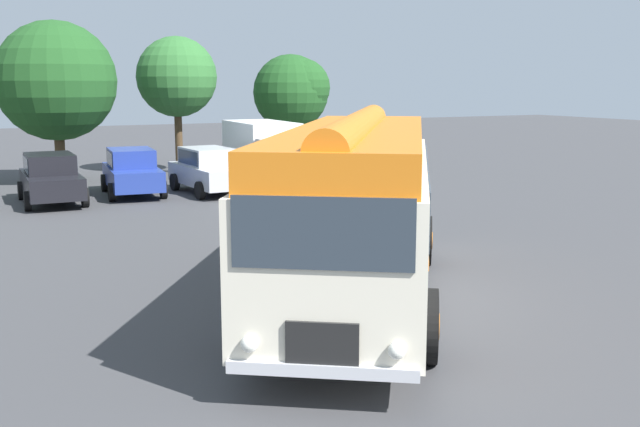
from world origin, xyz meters
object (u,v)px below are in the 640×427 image
(vintage_bus, at_px, (357,200))
(car_mid_right, at_px, (209,170))
(car_mid_left, at_px, (132,172))
(car_near_left, at_px, (51,178))
(box_van, at_px, (267,152))

(vintage_bus, height_order, car_mid_right, vintage_bus)
(car_mid_right, bearing_deg, car_mid_left, 162.66)
(car_near_left, relative_size, box_van, 0.72)
(vintage_bus, bearing_deg, box_van, 73.07)
(vintage_bus, distance_m, box_van, 15.57)
(car_near_left, bearing_deg, car_mid_left, 13.20)
(box_van, bearing_deg, vintage_bus, -106.93)
(vintage_bus, relative_size, box_van, 1.66)
(car_near_left, xyz_separation_m, car_mid_left, (2.87, 0.67, 0.00))
(car_mid_right, bearing_deg, car_near_left, 178.50)
(box_van, bearing_deg, car_mid_left, 176.63)
(car_mid_left, distance_m, box_van, 5.21)
(vintage_bus, height_order, car_mid_left, vintage_bus)
(vintage_bus, distance_m, car_mid_right, 14.55)
(vintage_bus, distance_m, car_near_left, 14.98)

